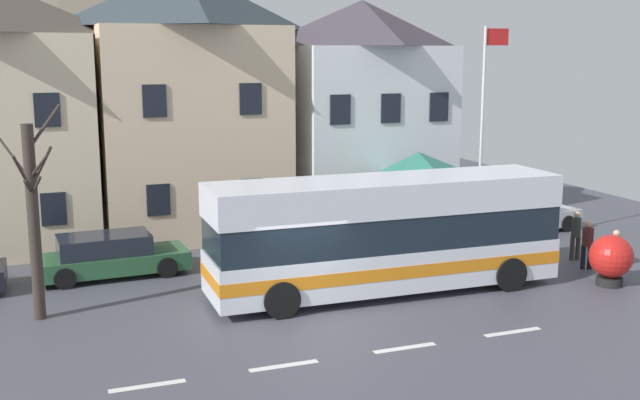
# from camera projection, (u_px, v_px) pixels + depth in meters

# --- Properties ---
(ground_plane) EXTENTS (40.00, 60.00, 0.07)m
(ground_plane) POSITION_uv_depth(u_px,v_px,m) (316.00, 329.00, 19.58)
(ground_plane) COLOR #484953
(townhouse_01) EXTENTS (6.69, 6.11, 9.96)m
(townhouse_01) POSITION_uv_depth(u_px,v_px,m) (187.00, 102.00, 29.42)
(townhouse_01) COLOR beige
(townhouse_01) RESTS_ON ground_plane
(townhouse_02) EXTENTS (6.16, 5.54, 8.91)m
(townhouse_02) POSITION_uv_depth(u_px,v_px,m) (361.00, 112.00, 31.72)
(townhouse_02) COLOR white
(townhouse_02) RESTS_ON ground_plane
(hilltop_castle) EXTENTS (42.54, 42.54, 23.79)m
(hilltop_castle) POSITION_uv_depth(u_px,v_px,m) (88.00, 15.00, 44.67)
(hilltop_castle) COLOR #665D4F
(hilltop_castle) RESTS_ON ground_plane
(transit_bus) EXTENTS (10.34, 2.71, 3.34)m
(transit_bus) POSITION_uv_depth(u_px,v_px,m) (385.00, 235.00, 22.25)
(transit_bus) COLOR white
(transit_bus) RESTS_ON ground_plane
(bus_shelter) EXTENTS (3.60, 3.60, 3.43)m
(bus_shelter) POSITION_uv_depth(u_px,v_px,m) (418.00, 167.00, 27.17)
(bus_shelter) COLOR #473D33
(bus_shelter) RESTS_ON ground_plane
(parked_car_01) EXTENTS (4.57, 2.19, 1.27)m
(parked_car_01) POSITION_uv_depth(u_px,v_px,m) (523.00, 215.00, 30.03)
(parked_car_01) COLOR silver
(parked_car_01) RESTS_ON ground_plane
(parked_car_02) EXTENTS (4.65, 2.06, 1.33)m
(parked_car_02) POSITION_uv_depth(u_px,v_px,m) (110.00, 256.00, 24.00)
(parked_car_02) COLOR #2B5B37
(parked_car_02) RESTS_ON ground_plane
(pedestrian_00) EXTENTS (0.31, 0.32, 1.57)m
(pedestrian_00) POSITION_uv_depth(u_px,v_px,m) (615.00, 252.00, 23.54)
(pedestrian_00) COLOR black
(pedestrian_00) RESTS_ON ground_plane
(pedestrian_01) EXTENTS (0.35, 0.35, 1.59)m
(pedestrian_01) POSITION_uv_depth(u_px,v_px,m) (588.00, 241.00, 24.74)
(pedestrian_01) COLOR black
(pedestrian_01) RESTS_ON ground_plane
(pedestrian_02) EXTENTS (0.34, 0.31, 1.66)m
(pedestrian_02) POSITION_uv_depth(u_px,v_px,m) (576.00, 233.00, 25.85)
(pedestrian_02) COLOR #38332D
(pedestrian_02) RESTS_ON ground_plane
(public_bench) EXTENTS (1.70, 0.48, 0.87)m
(public_bench) POSITION_uv_depth(u_px,v_px,m) (335.00, 228.00, 28.51)
(public_bench) COLOR #33473D
(public_bench) RESTS_ON ground_plane
(flagpole) EXTENTS (0.95, 0.10, 7.72)m
(flagpole) POSITION_uv_depth(u_px,v_px,m) (484.00, 124.00, 26.45)
(flagpole) COLOR silver
(flagpole) RESTS_ON ground_plane
(harbour_buoy) EXTENTS (1.29, 1.29, 1.54)m
(harbour_buoy) POSITION_uv_depth(u_px,v_px,m) (611.00, 258.00, 23.02)
(harbour_buoy) COLOR black
(harbour_buoy) RESTS_ON ground_plane
(bare_tree_01) EXTENTS (1.64, 1.70, 5.55)m
(bare_tree_01) POSITION_uv_depth(u_px,v_px,m) (34.00, 218.00, 19.78)
(bare_tree_01) COLOR #382D28
(bare_tree_01) RESTS_ON ground_plane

